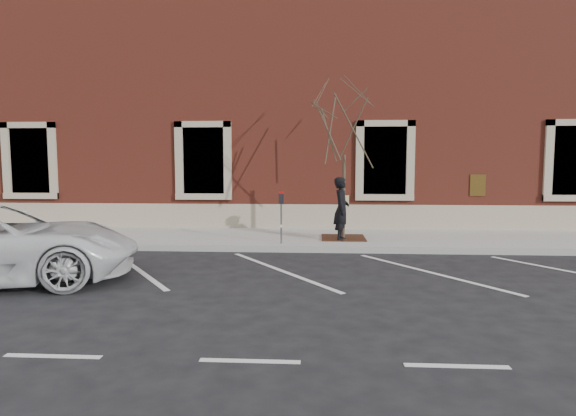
{
  "coord_description": "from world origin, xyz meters",
  "views": [
    {
      "loc": [
        0.78,
        -12.44,
        2.34
      ],
      "look_at": [
        0.0,
        0.6,
        1.1
      ],
      "focal_mm": 30.0,
      "sensor_mm": 36.0,
      "label": 1
    }
  ],
  "objects": [
    {
      "name": "curb_near",
      "position": [
        0.0,
        -0.05,
        0.07
      ],
      "size": [
        40.0,
        0.12,
        0.15
      ],
      "primitive_type": "cube",
      "color": "#9E9E99",
      "rests_on": "ground"
    },
    {
      "name": "tree_grate",
      "position": [
        1.56,
        1.42,
        0.17
      ],
      "size": [
        1.25,
        1.25,
        0.03
      ],
      "primitive_type": "cube",
      "color": "#462816",
      "rests_on": "sidewalk_near"
    },
    {
      "name": "parking_stripes",
      "position": [
        0.0,
        -2.2,
        0.0
      ],
      "size": [
        28.0,
        4.4,
        0.01
      ],
      "primitive_type": null,
      "color": "silver",
      "rests_on": "ground"
    },
    {
      "name": "ground",
      "position": [
        0.0,
        0.0,
        0.0
      ],
      "size": [
        120.0,
        120.0,
        0.0
      ],
      "primitive_type": "plane",
      "color": "#28282B",
      "rests_on": "ground"
    },
    {
      "name": "sapling",
      "position": [
        1.56,
        1.42,
        3.21
      ],
      "size": [
        2.63,
        2.63,
        4.38
      ],
      "color": "#453A29",
      "rests_on": "sidewalk_near"
    },
    {
      "name": "building_civic",
      "position": [
        0.0,
        7.74,
        4.0
      ],
      "size": [
        40.0,
        8.62,
        8.0
      ],
      "color": "maroon",
      "rests_on": "ground"
    },
    {
      "name": "parking_meter",
      "position": [
        -0.17,
        0.41,
        1.13
      ],
      "size": [
        0.13,
        0.1,
        1.42
      ],
      "rotation": [
        0.0,
        0.0,
        -0.37
      ],
      "color": "#595B60",
      "rests_on": "sidewalk_near"
    },
    {
      "name": "sidewalk_near",
      "position": [
        0.0,
        1.75,
        0.07
      ],
      "size": [
        40.0,
        3.5,
        0.15
      ],
      "primitive_type": "cube",
      "color": "beige",
      "rests_on": "ground"
    },
    {
      "name": "man",
      "position": [
        1.48,
        1.02,
        1.04
      ],
      "size": [
        0.52,
        0.7,
        1.78
      ],
      "primitive_type": "imported",
      "rotation": [
        0.0,
        0.0,
        1.43
      ],
      "color": "black",
      "rests_on": "sidewalk_near"
    }
  ]
}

